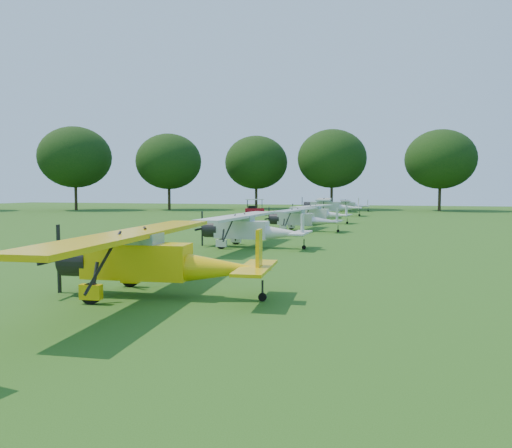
{
  "coord_description": "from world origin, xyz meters",
  "views": [
    {
      "loc": [
        8.58,
        -24.12,
        3.26
      ],
      "look_at": [
        1.16,
        1.47,
        1.4
      ],
      "focal_mm": 35.0,
      "sensor_mm": 36.0,
      "label": 1
    }
  ],
  "objects_px": {
    "aircraft_7": "(349,204)",
    "aircraft_3": "(249,227)",
    "aircraft_2": "(152,255)",
    "golf_cart": "(254,210)",
    "aircraft_5": "(318,212)",
    "aircraft_4": "(301,217)",
    "aircraft_6": "(329,205)"
  },
  "relations": [
    {
      "from": "aircraft_4",
      "to": "aircraft_7",
      "type": "bearing_deg",
      "value": 95.17
    },
    {
      "from": "aircraft_4",
      "to": "aircraft_6",
      "type": "height_order",
      "value": "aircraft_6"
    },
    {
      "from": "aircraft_4",
      "to": "aircraft_5",
      "type": "bearing_deg",
      "value": 96.69
    },
    {
      "from": "aircraft_6",
      "to": "aircraft_4",
      "type": "bearing_deg",
      "value": -94.24
    },
    {
      "from": "aircraft_5",
      "to": "golf_cart",
      "type": "bearing_deg",
      "value": 138.88
    },
    {
      "from": "golf_cart",
      "to": "aircraft_5",
      "type": "bearing_deg",
      "value": -66.28
    },
    {
      "from": "aircraft_2",
      "to": "aircraft_4",
      "type": "distance_m",
      "value": 24.71
    },
    {
      "from": "aircraft_4",
      "to": "aircraft_5",
      "type": "distance_m",
      "value": 9.81
    },
    {
      "from": "aircraft_2",
      "to": "golf_cart",
      "type": "xyz_separation_m",
      "value": [
        -10.5,
        46.75,
        -0.58
      ]
    },
    {
      "from": "aircraft_7",
      "to": "aircraft_3",
      "type": "bearing_deg",
      "value": -99.48
    },
    {
      "from": "aircraft_2",
      "to": "golf_cart",
      "type": "bearing_deg",
      "value": 97.35
    },
    {
      "from": "aircraft_3",
      "to": "aircraft_4",
      "type": "bearing_deg",
      "value": 87.79
    },
    {
      "from": "aircraft_5",
      "to": "aircraft_6",
      "type": "distance_m",
      "value": 13.01
    },
    {
      "from": "aircraft_3",
      "to": "golf_cart",
      "type": "xyz_separation_m",
      "value": [
        -9.59,
        33.65,
        -0.48
      ]
    },
    {
      "from": "aircraft_3",
      "to": "aircraft_5",
      "type": "height_order",
      "value": "aircraft_3"
    },
    {
      "from": "aircraft_2",
      "to": "golf_cart",
      "type": "distance_m",
      "value": 47.92
    },
    {
      "from": "aircraft_2",
      "to": "aircraft_3",
      "type": "bearing_deg",
      "value": 88.66
    },
    {
      "from": "aircraft_4",
      "to": "aircraft_7",
      "type": "height_order",
      "value": "aircraft_4"
    },
    {
      "from": "aircraft_2",
      "to": "golf_cart",
      "type": "height_order",
      "value": "aircraft_2"
    },
    {
      "from": "aircraft_3",
      "to": "aircraft_4",
      "type": "relative_size",
      "value": 1.07
    },
    {
      "from": "aircraft_2",
      "to": "aircraft_6",
      "type": "distance_m",
      "value": 47.52
    },
    {
      "from": "aircraft_4",
      "to": "aircraft_3",
      "type": "bearing_deg",
      "value": -88.14
    },
    {
      "from": "aircraft_2",
      "to": "aircraft_5",
      "type": "relative_size",
      "value": 1.18
    },
    {
      "from": "aircraft_2",
      "to": "aircraft_4",
      "type": "bearing_deg",
      "value": 85.17
    },
    {
      "from": "aircraft_7",
      "to": "aircraft_5",
      "type": "bearing_deg",
      "value": -99.25
    },
    {
      "from": "aircraft_2",
      "to": "aircraft_4",
      "type": "xyz_separation_m",
      "value": [
        -0.21,
        24.7,
        -0.18
      ]
    },
    {
      "from": "aircraft_3",
      "to": "aircraft_4",
      "type": "xyz_separation_m",
      "value": [
        0.7,
        11.6,
        -0.08
      ]
    },
    {
      "from": "aircraft_2",
      "to": "aircraft_4",
      "type": "relative_size",
      "value": 1.17
    },
    {
      "from": "aircraft_6",
      "to": "golf_cart",
      "type": "xyz_separation_m",
      "value": [
        -9.36,
        -0.75,
        -0.66
      ]
    },
    {
      "from": "aircraft_2",
      "to": "aircraft_7",
      "type": "distance_m",
      "value": 60.87
    },
    {
      "from": "aircraft_2",
      "to": "aircraft_3",
      "type": "xyz_separation_m",
      "value": [
        -0.91,
        13.11,
        -0.1
      ]
    },
    {
      "from": "aircraft_3",
      "to": "golf_cart",
      "type": "height_order",
      "value": "golf_cart"
    }
  ]
}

